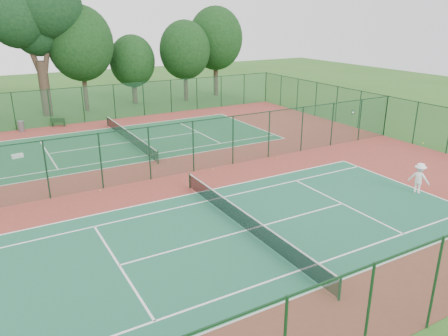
{
  "coord_description": "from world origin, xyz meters",
  "views": [
    {
      "loc": [
        -10.52,
        -25.13,
        10.1
      ],
      "look_at": [
        1.39,
        -4.36,
        1.6
      ],
      "focal_mm": 35.0,
      "sensor_mm": 36.0,
      "label": 1
    }
  ],
  "objects": [
    {
      "name": "red_pad",
      "position": [
        0.0,
        0.0,
        0.01
      ],
      "size": [
        40.0,
        36.0,
        0.01
      ],
      "primitive_type": "cube",
      "color": "maroon",
      "rests_on": "ground"
    },
    {
      "name": "stray_ball_b",
      "position": [
        8.1,
        -0.61,
        0.05
      ],
      "size": [
        0.07,
        0.07,
        0.07
      ],
      "primitive_type": "sphere",
      "color": "gold",
      "rests_on": "red_pad"
    },
    {
      "name": "fence_divider",
      "position": [
        0.0,
        0.0,
        1.76
      ],
      "size": [
        40.0,
        0.09,
        3.5
      ],
      "color": "#164427",
      "rests_on": "ground"
    },
    {
      "name": "evergreen_row",
      "position": [
        0.5,
        24.25,
        0.0
      ],
      "size": [
        39.0,
        5.0,
        12.0
      ],
      "primitive_type": null,
      "color": "black",
      "rests_on": "ground"
    },
    {
      "name": "trash_bin",
      "position": [
        -7.34,
        17.27,
        0.49
      ],
      "size": [
        0.69,
        0.69,
        0.96
      ],
      "primitive_type": "cylinder",
      "rotation": [
        0.0,
        0.0,
        -0.39
      ],
      "color": "slate",
      "rests_on": "red_pad"
    },
    {
      "name": "court_far",
      "position": [
        0.0,
        9.0,
        0.01
      ],
      "size": [
        23.77,
        10.97,
        0.01
      ],
      "primitive_type": "cube",
      "color": "#1B5733",
      "rests_on": "red_pad"
    },
    {
      "name": "bench",
      "position": [
        -4.13,
        17.49,
        0.44
      ],
      "size": [
        1.4,
        0.93,
        0.84
      ],
      "rotation": [
        0.0,
        0.0,
        -0.43
      ],
      "color": "black",
      "rests_on": "red_pad"
    },
    {
      "name": "fence_east",
      "position": [
        20.0,
        0.0,
        1.76
      ],
      "size": [
        0.09,
        36.0,
        3.5
      ],
      "rotation": [
        0.0,
        0.0,
        1.57
      ],
      "color": "#194D32",
      "rests_on": "ground"
    },
    {
      "name": "stray_ball_a",
      "position": [
        2.79,
        -0.43,
        0.05
      ],
      "size": [
        0.07,
        0.07,
        0.07
      ],
      "primitive_type": "sphere",
      "color": "yellow",
      "rests_on": "red_pad"
    },
    {
      "name": "fence_north",
      "position": [
        0.0,
        18.0,
        1.76
      ],
      "size": [
        40.0,
        0.09,
        3.5
      ],
      "color": "#1B5135",
      "rests_on": "ground"
    },
    {
      "name": "player_near",
      "position": [
        11.38,
        -10.05,
        0.95
      ],
      "size": [
        1.1,
        1.38,
        1.86
      ],
      "primitive_type": "imported",
      "rotation": [
        0.0,
        0.0,
        1.96
      ],
      "color": "white",
      "rests_on": "court_near"
    },
    {
      "name": "ground",
      "position": [
        0.0,
        0.0,
        0.0
      ],
      "size": [
        120.0,
        120.0,
        0.0
      ],
      "primitive_type": "plane",
      "color": "#2A591B",
      "rests_on": "ground"
    },
    {
      "name": "kit_bag",
      "position": [
        -8.52,
        9.06,
        0.16
      ],
      "size": [
        0.85,
        0.44,
        0.3
      ],
      "primitive_type": "cube",
      "rotation": [
        0.0,
        0.0,
        0.17
      ],
      "color": "silver",
      "rests_on": "red_pad"
    },
    {
      "name": "court_near",
      "position": [
        0.0,
        -9.0,
        0.01
      ],
      "size": [
        23.77,
        10.97,
        0.01
      ],
      "primitive_type": "cube",
      "color": "#1D5D42",
      "rests_on": "red_pad"
    },
    {
      "name": "tennis_net_near",
      "position": [
        0.0,
        -9.0,
        0.54
      ],
      "size": [
        0.1,
        12.9,
        0.97
      ],
      "color": "#12331C",
      "rests_on": "ground"
    },
    {
      "name": "big_tree",
      "position": [
        -4.04,
        23.27,
        9.82
      ],
      "size": [
        9.03,
        6.61,
        13.87
      ],
      "color": "#39291F",
      "rests_on": "ground"
    },
    {
      "name": "tennis_net_far",
      "position": [
        0.0,
        9.0,
        0.54
      ],
      "size": [
        0.1,
        12.9,
        0.97
      ],
      "color": "#133621",
      "rests_on": "ground"
    },
    {
      "name": "fence_south",
      "position": [
        0.0,
        -18.0,
        1.76
      ],
      "size": [
        40.0,
        0.09,
        3.5
      ],
      "color": "#174528",
      "rests_on": "ground"
    },
    {
      "name": "stray_ball_c",
      "position": [
        -4.9,
        -0.39,
        0.04
      ],
      "size": [
        0.07,
        0.07,
        0.07
      ],
      "primitive_type": "sphere",
      "color": "#CED932",
      "rests_on": "red_pad"
    }
  ]
}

